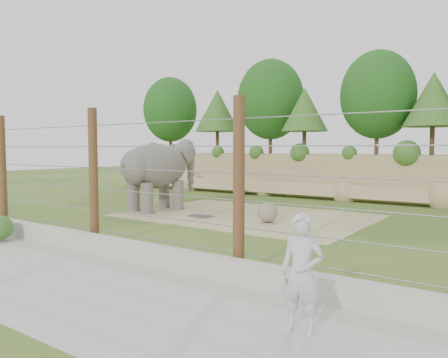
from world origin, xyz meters
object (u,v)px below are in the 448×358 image
Objects in this scene: barrier_fence at (94,178)px; zookeeper at (302,274)px; elephant at (156,176)px; stone_ball at (268,212)px.

barrier_fence is 10.92× the size of zookeeper.
zookeeper is at bearing -26.88° from elephant.
barrier_fence reaches higher than stone_ball.
elephant is at bearing 120.30° from barrier_fence.
elephant is 2.14× the size of zookeeper.
barrier_fence is 7.82m from zookeeper.
zookeeper reaches higher than stone_ball.
stone_ball is 0.42× the size of zookeeper.
barrier_fence is at bearing -49.76° from elephant.
elephant is 7.38m from barrier_fence.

